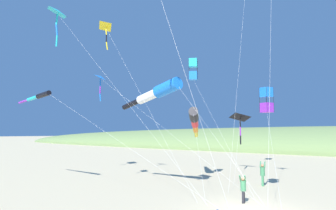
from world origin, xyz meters
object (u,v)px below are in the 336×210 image
at_px(kite_box_green_low_center, 193,69).
at_px(kite_delta_blue_topmost, 101,78).
at_px(kite_windsock_rainbow_low_near, 157,92).
at_px(kite_windsock_checkered_midright, 38,97).
at_px(kite_delta_long_streamer_left, 240,118).
at_px(kite_delta_purple_drifting, 106,27).
at_px(kite_delta_red_high_left, 58,13).
at_px(kite_box_striped_overhead, 267,100).
at_px(kite_windsock_magenta_far_left, 195,121).
at_px(person_child_grey_jacket, 243,188).
at_px(person_bystander_far, 263,173).

bearing_deg(kite_box_green_low_center, kite_delta_blue_topmost, -51.89).
bearing_deg(kite_windsock_rainbow_low_near, kite_windsock_checkered_midright, -67.47).
bearing_deg(kite_delta_long_streamer_left, kite_delta_purple_drifting, -29.48).
bearing_deg(kite_windsock_checkered_midright, kite_delta_red_high_left, -152.21).
height_order(kite_delta_long_streamer_left, kite_box_striped_overhead, kite_box_striped_overhead).
bearing_deg(kite_windsock_magenta_far_left, kite_delta_purple_drifting, -41.67).
bearing_deg(kite_windsock_checkered_midright, kite_delta_long_streamer_left, 151.44).
height_order(kite_box_green_low_center, kite_delta_purple_drifting, kite_delta_purple_drifting).
xyz_separation_m(person_child_grey_jacket, kite_delta_purple_drifting, (-1.18, -13.32, 12.33)).
relative_size(person_bystander_far, kite_delta_red_high_left, 0.10).
relative_size(person_bystander_far, kite_windsock_checkered_midright, 0.09).
bearing_deg(kite_windsock_rainbow_low_near, kite_box_striped_overhead, 114.90).
distance_m(kite_windsock_magenta_far_left, kite_box_striped_overhead, 9.15).
xyz_separation_m(person_bystander_far, kite_box_green_low_center, (2.24, -4.57, 7.94)).
distance_m(person_child_grey_jacket, kite_windsock_checkered_midright, 17.16).
height_order(person_child_grey_jacket, kite_delta_blue_topmost, kite_delta_blue_topmost).
xyz_separation_m(kite_delta_blue_topmost, kite_box_striped_overhead, (-3.90, 11.89, -2.20)).
bearing_deg(kite_delta_long_streamer_left, kite_windsock_rainbow_low_near, -0.06).
relative_size(person_bystander_far, kite_delta_long_streamer_left, 0.19).
height_order(person_child_grey_jacket, kite_delta_long_streamer_left, kite_delta_long_streamer_left).
xyz_separation_m(person_bystander_far, kite_windsock_checkered_midright, (9.78, -14.34, 5.78)).
bearing_deg(kite_delta_blue_topmost, kite_windsock_magenta_far_left, 154.69).
bearing_deg(kite_box_striped_overhead, person_bystander_far, -151.34).
relative_size(kite_delta_purple_drifting, kite_box_striped_overhead, 1.36).
relative_size(kite_box_green_low_center, kite_delta_purple_drifting, 0.71).
relative_size(person_bystander_far, kite_windsock_rainbow_low_near, 0.14).
xyz_separation_m(kite_windsock_checkered_midright, kite_delta_red_high_left, (-2.30, -1.21, 7.83)).
distance_m(kite_windsock_rainbow_low_near, kite_delta_purple_drifting, 9.43).
relative_size(kite_delta_blue_topmost, kite_delta_red_high_left, 0.80).
xyz_separation_m(kite_delta_blue_topmost, kite_delta_red_high_left, (0.73, -5.22, 6.36)).
distance_m(kite_delta_purple_drifting, kite_box_striped_overhead, 15.44).
bearing_deg(kite_delta_blue_topmost, kite_box_green_low_center, 128.11).
distance_m(kite_delta_long_streamer_left, kite_box_striped_overhead, 12.04).
xyz_separation_m(kite_windsock_checkered_midright, kite_box_striped_overhead, (-6.93, 15.90, -0.73)).
relative_size(kite_box_green_low_center, kite_delta_long_streamer_left, 1.06).
relative_size(kite_windsock_rainbow_low_near, kite_box_striped_overhead, 1.28).
bearing_deg(kite_delta_purple_drifting, kite_windsock_rainbow_low_near, 81.37).
bearing_deg(person_bystander_far, kite_delta_purple_drifting, -67.56).
xyz_separation_m(person_bystander_far, kite_delta_blue_topmost, (6.75, -10.33, 7.25)).
bearing_deg(kite_delta_purple_drifting, person_bystander_far, 112.44).
bearing_deg(kite_delta_purple_drifting, kite_windsock_magenta_far_left, 138.33).
height_order(kite_windsock_rainbow_low_near, kite_windsock_magenta_far_left, kite_windsock_rainbow_low_near).
bearing_deg(kite_delta_red_high_left, kite_delta_long_streamer_left, 144.51).
height_order(kite_delta_purple_drifting, kite_delta_red_high_left, kite_delta_red_high_left).
height_order(person_child_grey_jacket, kite_box_striped_overhead, kite_box_striped_overhead).
bearing_deg(person_child_grey_jacket, kite_delta_purple_drifting, -95.08).
xyz_separation_m(person_bystander_far, kite_windsock_rainbow_low_near, (5.97, -5.14, 5.77)).
xyz_separation_m(person_bystander_far, kite_delta_long_streamer_left, (-7.13, -5.13, 4.47)).
bearing_deg(kite_delta_blue_topmost, kite_windsock_rainbow_low_near, 98.60).
relative_size(kite_windsock_checkered_midright, kite_delta_blue_topmost, 1.47).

